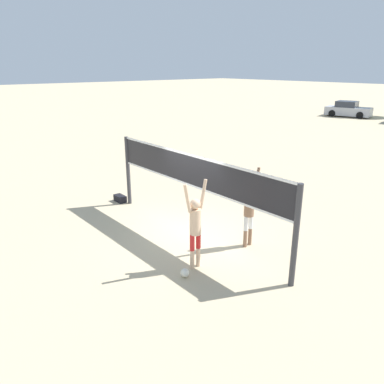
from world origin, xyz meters
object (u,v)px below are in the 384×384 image
Objects in this scene: volleyball at (185,273)px; player_blocker at (249,206)px; player_spiker at (195,223)px; parked_car_near at (348,110)px; gear_bag at (120,198)px; volleyball_net at (192,180)px.

player_blocker is at bearing 93.36° from volleyball.
player_spiker reaches higher than parked_car_near.
volleyball is at bearing -14.70° from gear_bag.
player_spiker is 0.50× the size of parked_car_near.
player_spiker is at bearing -10.29° from gear_bag.
parked_car_near is (-12.53, 30.99, 0.56)m from volleyball.
parked_car_near is at bearing 22.04° from player_spiker.
player_spiker is 4.31× the size of gear_bag.
volleyball_net is 3.20× the size of player_spiker.
player_blocker is at bearing -80.73° from parked_car_near.
volleyball is (1.69, -1.65, -1.61)m from volleyball_net.
parked_car_near is (-12.35, 30.50, -0.53)m from player_spiker.
player_spiker is (1.50, -1.17, -0.51)m from volleyball_net.
player_blocker is 0.50× the size of parked_car_near.
volleyball_net is 2.86m from volleyball.
volleyball is at bearing -82.13° from parked_car_near.
volleyball_net is 33.85× the size of volleyball.
gear_bag is at bearing -80.56° from player_blocker.
volleyball is (0.14, -2.39, -1.08)m from player_blocker.
player_spiker is 1.01× the size of player_blocker.
gear_bag is (-5.44, 0.99, -1.08)m from player_spiker.
volleyball is 33.43m from parked_car_near.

